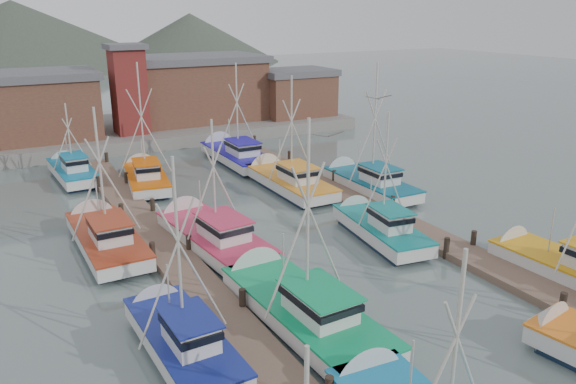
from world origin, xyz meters
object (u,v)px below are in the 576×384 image
boat_8 (210,235)px  boat_12 (145,177)px  lookout_tower (129,89)px  boat_4 (297,306)px

boat_8 → boat_12: bearing=85.0°
boat_12 → boat_8: bearing=-81.0°
lookout_tower → boat_8: bearing=-95.2°
boat_8 → boat_12: (-0.08, 13.28, 0.01)m
boat_8 → lookout_tower: bearing=79.5°
lookout_tower → boat_8: (-2.50, -27.27, -4.87)m
boat_4 → lookout_tower: bearing=84.4°
boat_8 → boat_12: boat_12 is taller
lookout_tower → boat_12: bearing=-100.4°
lookout_tower → boat_4: bearing=-93.4°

